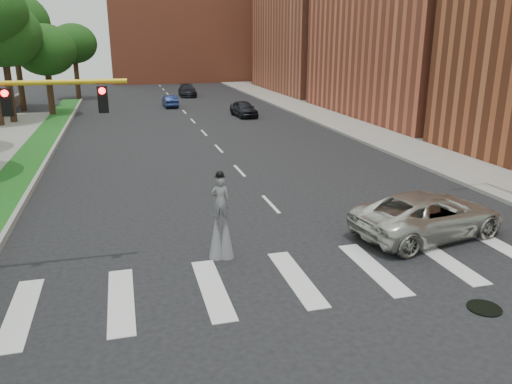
# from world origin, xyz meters

# --- Properties ---
(ground_plane) EXTENTS (160.00, 160.00, 0.00)m
(ground_plane) POSITION_xyz_m (0.00, 0.00, 0.00)
(ground_plane) COLOR black
(ground_plane) RESTS_ON ground
(grass_median) EXTENTS (2.00, 60.00, 0.25)m
(grass_median) POSITION_xyz_m (-11.50, 20.00, 0.12)
(grass_median) COLOR #175218
(grass_median) RESTS_ON ground
(median_curb) EXTENTS (0.20, 60.00, 0.28)m
(median_curb) POSITION_xyz_m (-10.45, 20.00, 0.14)
(median_curb) COLOR #969690
(median_curb) RESTS_ON ground
(sidewalk_right) EXTENTS (5.00, 90.00, 0.18)m
(sidewalk_right) POSITION_xyz_m (12.50, 25.00, 0.09)
(sidewalk_right) COLOR gray
(sidewalk_right) RESTS_ON ground
(manhole) EXTENTS (0.90, 0.90, 0.04)m
(manhole) POSITION_xyz_m (3.00, -2.00, 0.02)
(manhole) COLOR black
(manhole) RESTS_ON ground
(building_far) EXTENTS (16.00, 22.00, 20.00)m
(building_far) POSITION_xyz_m (22.00, 54.00, 10.00)
(building_far) COLOR #B95E44
(building_far) RESTS_ON ground
(building_backdrop) EXTENTS (26.00, 14.00, 18.00)m
(building_backdrop) POSITION_xyz_m (6.00, 78.00, 9.00)
(building_backdrop) COLOR #C25A3C
(building_backdrop) RESTS_ON ground
(stilt_performer) EXTENTS (0.83, 0.58, 2.98)m
(stilt_performer) POSITION_xyz_m (-3.18, 3.07, 1.15)
(stilt_performer) COLOR #301F13
(stilt_performer) RESTS_ON ground
(suv_crossing) EXTENTS (6.23, 3.75, 1.62)m
(suv_crossing) POSITION_xyz_m (4.50, 3.00, 0.81)
(suv_crossing) COLOR beige
(suv_crossing) RESTS_ON ground
(car_near) EXTENTS (2.09, 4.42, 1.46)m
(car_near) POSITION_xyz_m (4.97, 33.44, 0.73)
(car_near) COLOR black
(car_near) RESTS_ON ground
(car_mid) EXTENTS (1.47, 3.84, 1.25)m
(car_mid) POSITION_xyz_m (-0.97, 42.07, 0.62)
(car_mid) COLOR #15214B
(car_mid) RESTS_ON ground
(car_far) EXTENTS (2.21, 5.07, 1.45)m
(car_far) POSITION_xyz_m (2.16, 52.04, 0.73)
(car_far) COLOR black
(car_far) RESTS_ON ground
(tree_5) EXTENTS (7.00, 7.00, 11.38)m
(tree_5) POSITION_xyz_m (-15.58, 43.19, 8.38)
(tree_5) COLOR #301F13
(tree_5) RESTS_ON ground
(tree_6) EXTENTS (5.37, 5.37, 8.28)m
(tree_6) POSITION_xyz_m (-12.24, 37.96, 5.96)
(tree_6) COLOR #301F13
(tree_6) RESTS_ON ground
(tree_7) EXTENTS (5.32, 5.32, 8.71)m
(tree_7) POSITION_xyz_m (-10.85, 51.95, 6.40)
(tree_7) COLOR #301F13
(tree_7) RESTS_ON ground
(tree_8) EXTENTS (6.25, 6.25, 10.01)m
(tree_8) POSITION_xyz_m (-14.97, 34.49, 7.31)
(tree_8) COLOR #301F13
(tree_8) RESTS_ON ground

